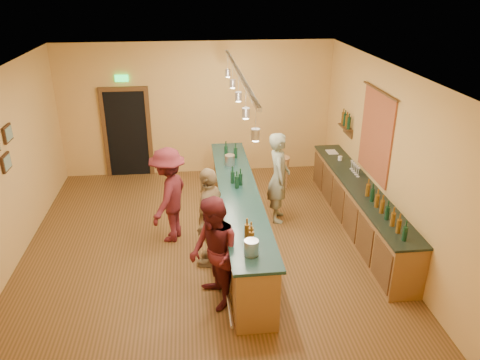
{
  "coord_description": "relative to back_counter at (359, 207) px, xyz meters",
  "views": [
    {
      "loc": [
        -0.18,
        -7.52,
        4.58
      ],
      "look_at": [
        0.67,
        0.2,
        1.16
      ],
      "focal_mm": 35.0,
      "sensor_mm": 36.0,
      "label": 1
    }
  ],
  "objects": [
    {
      "name": "bottle_shelf",
      "position": [
        0.2,
        1.72,
        1.18
      ],
      "size": [
        0.17,
        0.55,
        0.54
      ],
      "color": "#462415",
      "rests_on": "wall_right"
    },
    {
      "name": "floor",
      "position": [
        -2.97,
        -0.18,
        -0.49
      ],
      "size": [
        7.0,
        7.0,
        0.0
      ],
      "primitive_type": "plane",
      "color": "#523917",
      "rests_on": "ground"
    },
    {
      "name": "customer_c",
      "position": [
        -3.59,
        0.07,
        0.41
      ],
      "size": [
        1.04,
        1.32,
        1.8
      ],
      "primitive_type": "imported",
      "rotation": [
        0.0,
        0.0,
        -1.93
      ],
      "color": "#59191E",
      "rests_on": "floor"
    },
    {
      "name": "tasting_bar",
      "position": [
        -2.34,
        -0.18,
        0.12
      ],
      "size": [
        0.73,
        5.1,
        1.38
      ],
      "color": "olive",
      "rests_on": "floor"
    },
    {
      "name": "bar_stool",
      "position": [
        -1.13,
        2.02,
        0.16
      ],
      "size": [
        0.38,
        0.38,
        0.79
      ],
      "rotation": [
        0.0,
        0.0,
        0.11
      ],
      "color": "#966943",
      "rests_on": "floor"
    },
    {
      "name": "tapestry",
      "position": [
        0.26,
        0.22,
        1.36
      ],
      "size": [
        0.03,
        1.4,
        1.6
      ],
      "primitive_type": "cube",
      "color": "maroon",
      "rests_on": "wall_right"
    },
    {
      "name": "wall_right",
      "position": [
        0.28,
        -0.18,
        1.11
      ],
      "size": [
        0.02,
        7.0,
        3.2
      ],
      "primitive_type": "cube",
      "color": "#E2AB55",
      "rests_on": "floor"
    },
    {
      "name": "wall_front",
      "position": [
        -2.97,
        -3.68,
        1.11
      ],
      "size": [
        6.5,
        0.02,
        3.2
      ],
      "primitive_type": "cube",
      "color": "#E2AB55",
      "rests_on": "floor"
    },
    {
      "name": "pendant_track",
      "position": [
        -2.34,
        -0.18,
        2.5
      ],
      "size": [
        0.11,
        4.6,
        0.5
      ],
      "color": "silver",
      "rests_on": "ceiling"
    },
    {
      "name": "wall_left",
      "position": [
        -6.22,
        -0.18,
        1.11
      ],
      "size": [
        0.02,
        7.0,
        3.2
      ],
      "primitive_type": "cube",
      "color": "#E2AB55",
      "rests_on": "floor"
    },
    {
      "name": "customer_a",
      "position": [
        -2.89,
        -1.93,
        0.38
      ],
      "size": [
        0.86,
        0.99,
        1.74
      ],
      "primitive_type": "imported",
      "rotation": [
        0.0,
        0.0,
        -1.3
      ],
      "color": "#59191E",
      "rests_on": "floor"
    },
    {
      "name": "doorway",
      "position": [
        -4.67,
        3.3,
        0.64
      ],
      "size": [
        1.15,
        0.09,
        2.48
      ],
      "color": "black",
      "rests_on": "wall_back"
    },
    {
      "name": "bartender",
      "position": [
        -1.46,
        0.61,
        0.43
      ],
      "size": [
        0.52,
        0.72,
        1.83
      ],
      "primitive_type": "imported",
      "rotation": [
        0.0,
        0.0,
        1.44
      ],
      "color": "gray",
      "rests_on": "floor"
    },
    {
      "name": "back_counter",
      "position": [
        0.0,
        0.0,
        0.0
      ],
      "size": [
        0.6,
        4.55,
        1.27
      ],
      "color": "olive",
      "rests_on": "floor"
    },
    {
      "name": "customer_b",
      "position": [
        -2.89,
        -0.83,
        0.4
      ],
      "size": [
        0.77,
        1.12,
        1.76
      ],
      "primitive_type": "imported",
      "rotation": [
        0.0,
        0.0,
        -1.94
      ],
      "color": "#997A51",
      "rests_on": "floor"
    },
    {
      "name": "wall_back",
      "position": [
        -2.97,
        3.32,
        1.11
      ],
      "size": [
        6.5,
        0.02,
        3.2
      ],
      "primitive_type": "cube",
      "color": "#E2AB55",
      "rests_on": "floor"
    },
    {
      "name": "ceiling",
      "position": [
        -2.97,
        -0.18,
        2.71
      ],
      "size": [
        6.5,
        7.0,
        0.02
      ],
      "primitive_type": "cube",
      "color": "silver",
      "rests_on": "wall_back"
    }
  ]
}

